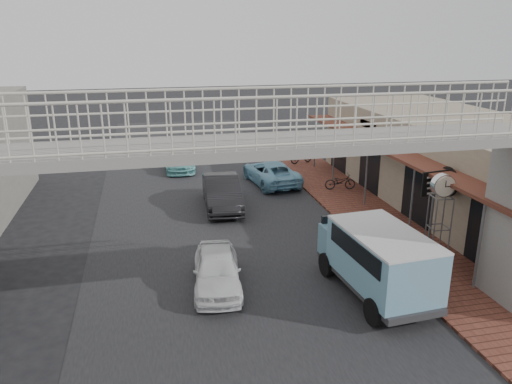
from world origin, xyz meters
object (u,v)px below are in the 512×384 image
motorcycle_near (340,182)px  arrow_sign (452,182)px  white_hatchback (217,270)px  street_clock (443,190)px  angkot_van (379,254)px  dark_sedan (222,192)px  angkot_curb (271,172)px  motorcycle_far (302,155)px  angkot_far (179,159)px

motorcycle_near → arrow_sign: arrow_sign is taller
white_hatchback → street_clock: street_clock is taller
angkot_van → dark_sedan: bearing=105.9°
white_hatchback → dark_sedan: dark_sedan is taller
angkot_curb → street_clock: size_ratio=1.39×
angkot_curb → angkot_van: 12.10m
arrow_sign → angkot_curb: bearing=106.3°
angkot_curb → arrow_sign: (4.30, -9.32, 1.91)m
white_hatchback → angkot_curb: bearing=73.9°
motorcycle_near → street_clock: 8.89m
dark_sedan → arrow_sign: arrow_sign is taller
white_hatchback → motorcycle_near: (7.49, 8.51, -0.11)m
motorcycle_far → arrow_sign: size_ratio=0.54×
angkot_curb → motorcycle_near: (3.06, -2.05, -0.11)m
white_hatchback → dark_sedan: 7.51m
motorcycle_near → angkot_van: bearing=173.5°
angkot_curb → arrow_sign: size_ratio=1.47×
dark_sedan → motorcycle_far: bearing=51.6°
angkot_far → angkot_van: (4.69, -16.13, 0.78)m
motorcycle_near → arrow_sign: (1.24, -7.28, 2.02)m
street_clock → white_hatchback: bearing=-175.5°
angkot_van → street_clock: (2.84, 1.42, 1.36)m
white_hatchback → motorcycle_far: bearing=69.3°
motorcycle_far → angkot_van: bearing=151.0°
street_clock → arrow_sign: street_clock is taller
angkot_far → dark_sedan: bearing=-78.8°
angkot_curb → motorcycle_far: size_ratio=2.73×
motorcycle_far → arrow_sign: bearing=167.3°
angkot_far → angkot_van: angkot_van is taller
motorcycle_near → white_hatchback: bearing=148.1°
dark_sedan → motorcycle_far: 8.86m
angkot_far → street_clock: 16.67m
street_clock → angkot_van: bearing=-148.2°
motorcycle_near → street_clock: size_ratio=0.48×
angkot_far → angkot_van: 16.82m
dark_sedan → motorcycle_near: (6.16, 1.12, -0.22)m
angkot_curb → motorcycle_near: bearing=139.4°
angkot_van → motorcycle_far: angkot_van is taller
dark_sedan → street_clock: 9.89m
angkot_far → motorcycle_near: size_ratio=2.62×
motorcycle_near → motorcycle_far: size_ratio=0.95×
white_hatchback → angkot_van: size_ratio=0.79×
street_clock → arrow_sign: (1.26, 1.33, -0.20)m
angkot_van → arrow_sign: size_ratio=1.50×
white_hatchback → arrow_sign: size_ratio=1.19×
angkot_far → motorcycle_near: 9.71m
white_hatchback → motorcycle_far: (7.22, 14.00, -0.02)m
dark_sedan → angkot_far: (-1.40, 7.22, -0.14)m
dark_sedan → angkot_curb: dark_sedan is taller
motorcycle_near → street_clock: (-0.02, -8.61, 2.22)m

